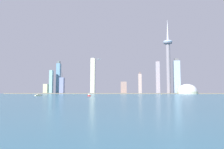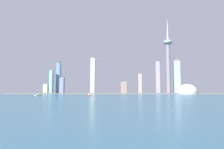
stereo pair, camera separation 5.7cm
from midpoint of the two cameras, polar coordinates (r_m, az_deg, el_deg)
name	(u,v)px [view 1 (the left image)]	position (r m, az deg, el deg)	size (l,w,h in m)	color
ground_plane	(104,98)	(322.86, -2.29, -6.32)	(6000.00, 6000.00, 0.00)	#33657E
waterfront_pier	(117,93)	(855.89, 1.31, -5.21)	(924.70, 57.93, 3.11)	#6F6756
observation_tower	(168,58)	(894.55, 15.09, 4.49)	(37.42, 37.42, 314.38)	slate
stadium_dome	(187,92)	(875.67, 19.87, -4.41)	(78.77, 78.77, 57.71)	#ADB697
skyscraper_0	(59,78)	(970.66, -14.41, -0.95)	(16.41, 22.81, 147.61)	#5E8AA8
skyscraper_1	(62,86)	(912.35, -13.53, -2.98)	(18.22, 19.85, 90.04)	#717CA6
skyscraper_2	(158,77)	(917.01, 12.40, -0.79)	(16.26, 12.07, 142.70)	#9A9099
skyscraper_3	(124,88)	(892.76, 3.21, -3.63)	(25.14, 17.16, 51.52)	gray
skyscraper_4	(177,77)	(933.36, 17.28, -0.58)	(27.06, 16.92, 152.32)	#9EB7C9
skyscraper_5	(46,89)	(962.59, -17.60, -3.76)	(19.01, 21.77, 42.56)	#ADB38C
skyscraper_6	(93,76)	(975.81, -5.26, -0.32)	(19.15, 24.37, 170.12)	beige
skyscraper_7	(51,82)	(938.17, -16.29, -1.97)	(13.85, 16.76, 101.78)	#7DA7AA
skyscraper_8	(140,83)	(942.30, 7.65, -2.43)	(14.42, 14.03, 97.05)	#AC968E
boat_2	(89,95)	(410.96, -6.27, -5.71)	(7.14, 8.09, 8.56)	#AD2725
boat_3	(38,95)	(479.71, -19.49, -5.36)	(11.61, 16.45, 9.02)	beige
channel_buoy_0	(161,94)	(694.95, 13.38, -5.25)	(1.37, 1.37, 2.06)	yellow
channel_buoy_1	(74,94)	(752.39, -10.38, -5.26)	(1.34, 1.34, 1.68)	green
airplane	(98,59)	(885.06, -3.72, 4.17)	(24.09, 27.31, 7.90)	silver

